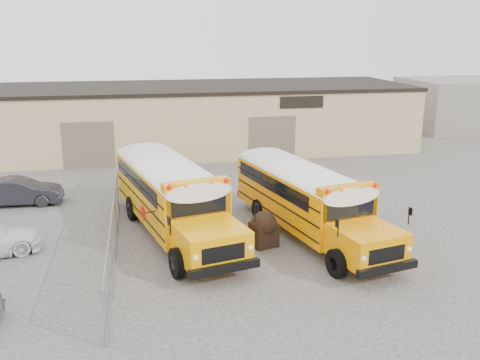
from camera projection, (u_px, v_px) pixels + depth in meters
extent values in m
plane|color=#423F3D|center=(266.00, 249.00, 21.56)|extent=(120.00, 120.00, 0.00)
cube|color=tan|center=(204.00, 118.00, 39.88)|extent=(30.00, 10.00, 4.50)
cube|color=black|center=(203.00, 87.00, 39.26)|extent=(30.20, 10.20, 0.25)
cube|color=black|center=(302.00, 102.00, 35.77)|extent=(3.00, 0.08, 0.80)
cube|color=#7B6F58|center=(89.00, 145.00, 33.88)|extent=(3.20, 0.08, 3.00)
cube|color=#7B6F58|center=(272.00, 138.00, 36.05)|extent=(3.20, 0.08, 3.00)
cylinder|color=gray|center=(105.00, 319.00, 14.55)|extent=(0.07, 0.07, 1.80)
cylinder|color=gray|center=(109.00, 272.00, 17.39)|extent=(0.07, 0.07, 1.80)
cylinder|color=gray|center=(113.00, 239.00, 20.23)|extent=(0.07, 0.07, 1.80)
cylinder|color=gray|center=(115.00, 213.00, 23.07)|extent=(0.07, 0.07, 1.80)
cylinder|color=gray|center=(117.00, 193.00, 25.90)|extent=(0.07, 0.07, 1.80)
cylinder|color=gray|center=(119.00, 177.00, 28.74)|extent=(0.07, 0.07, 1.80)
cylinder|color=gray|center=(120.00, 164.00, 31.58)|extent=(0.07, 0.07, 1.80)
cylinder|color=gray|center=(114.00, 194.00, 22.83)|extent=(0.05, 18.00, 0.05)
cylinder|color=gray|center=(117.00, 231.00, 23.29)|extent=(0.05, 18.00, 0.05)
cube|color=gray|center=(115.00, 213.00, 23.07)|extent=(0.02, 18.00, 1.70)
cube|color=gray|center=(463.00, 104.00, 48.03)|extent=(10.00, 8.00, 4.40)
cube|color=#FFA100|center=(133.00, 161.00, 29.17)|extent=(4.49, 8.47, 2.18)
cube|color=#FFA100|center=(160.00, 195.00, 24.74)|extent=(2.82, 2.82, 1.22)
cube|color=black|center=(152.00, 166.00, 25.49)|extent=(2.13, 0.58, 0.80)
cube|color=white|center=(132.00, 139.00, 28.83)|extent=(4.51, 8.55, 0.42)
cube|color=#FFA100|center=(150.00, 152.00, 25.52)|extent=(2.65, 1.13, 0.38)
sphere|color=#E50705|center=(128.00, 152.00, 24.83)|extent=(0.21, 0.21, 0.21)
sphere|color=#E50705|center=(174.00, 148.00, 25.72)|extent=(0.21, 0.21, 0.21)
sphere|color=orange|center=(141.00, 151.00, 25.07)|extent=(0.21, 0.21, 0.21)
sphere|color=orange|center=(162.00, 149.00, 25.48)|extent=(0.21, 0.21, 0.21)
cube|color=black|center=(169.00, 213.00, 23.77)|extent=(2.58, 0.84, 0.30)
cube|color=black|center=(118.00, 162.00, 33.01)|extent=(2.58, 0.82, 0.30)
cube|color=black|center=(133.00, 162.00, 29.19)|extent=(4.50, 8.32, 0.06)
cube|color=black|center=(131.00, 149.00, 29.28)|extent=(4.22, 7.24, 0.66)
cylinder|color=black|center=(133.00, 210.00, 24.50)|extent=(0.55, 1.14, 1.10)
cylinder|color=black|center=(186.00, 203.00, 25.51)|extent=(0.55, 1.14, 1.10)
cylinder|color=black|center=(105.00, 176.00, 30.37)|extent=(0.55, 1.14, 1.10)
cylinder|color=black|center=(149.00, 171.00, 31.38)|extent=(0.55, 1.14, 1.10)
cylinder|color=#BF0505|center=(110.00, 174.00, 25.99)|extent=(0.17, 0.58, 0.59)
cube|color=#FA8F00|center=(243.00, 165.00, 28.72)|extent=(4.15, 8.01, 2.06)
cube|color=#FA8F00|center=(287.00, 198.00, 24.50)|extent=(2.65, 2.65, 1.16)
cube|color=black|center=(276.00, 171.00, 25.21)|extent=(2.02, 0.52, 0.75)
cube|color=white|center=(243.00, 143.00, 28.41)|extent=(4.16, 8.09, 0.40)
cube|color=#FA8F00|center=(274.00, 156.00, 25.25)|extent=(2.51, 1.04, 0.36)
sphere|color=#E50705|center=(256.00, 157.00, 24.60)|extent=(0.20, 0.20, 0.20)
sphere|color=#E50705|center=(296.00, 153.00, 25.42)|extent=(0.20, 0.20, 0.20)
sphere|color=orange|center=(267.00, 156.00, 24.83)|extent=(0.20, 0.20, 0.20)
sphere|color=orange|center=(285.00, 154.00, 25.19)|extent=(0.20, 0.20, 0.20)
cube|color=black|center=(299.00, 215.00, 23.57)|extent=(2.45, 0.76, 0.28)
cube|color=black|center=(217.00, 165.00, 32.39)|extent=(2.45, 0.74, 0.28)
cube|color=black|center=(243.00, 166.00, 28.74)|extent=(4.15, 7.87, 0.06)
cube|color=black|center=(241.00, 153.00, 28.83)|extent=(3.91, 6.84, 0.62)
cylinder|color=black|center=(262.00, 213.00, 24.29)|extent=(0.51, 1.08, 1.05)
cylinder|color=black|center=(308.00, 206.00, 25.21)|extent=(0.51, 1.08, 1.05)
cylinder|color=black|center=(213.00, 179.00, 29.88)|extent=(0.51, 1.08, 1.05)
cylinder|color=black|center=(251.00, 174.00, 30.81)|extent=(0.51, 1.08, 1.05)
cube|color=black|center=(264.00, 234.00, 21.75)|extent=(1.19, 1.13, 0.98)
sphere|color=black|center=(264.00, 224.00, 21.63)|extent=(1.08, 1.08, 1.08)
imported|color=black|center=(19.00, 192.00, 26.90)|extent=(4.20, 1.55, 1.37)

